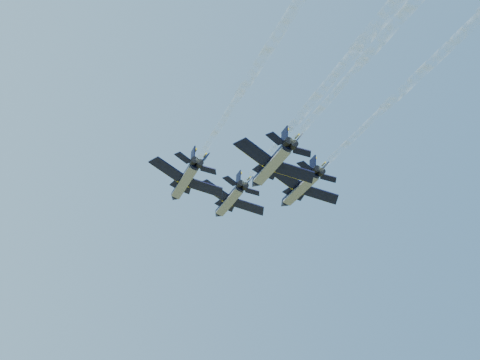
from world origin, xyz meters
TOP-DOWN VIEW (x-y plane):
  - jet_lead at (8.30, 12.27)m, footprint 11.80×17.26m
  - jet_left at (-5.37, 5.82)m, footprint 11.80×17.26m
  - jet_right at (12.89, -1.96)m, footprint 11.80×17.26m
  - jet_slot at (0.31, -9.64)m, footprint 11.80×17.26m

SIDE VIEW (x-z plane):
  - jet_lead at x=8.30m, z-range 98.46..104.19m
  - jet_left at x=-5.37m, z-range 98.46..104.19m
  - jet_right at x=12.89m, z-range 98.46..104.19m
  - jet_slot at x=0.31m, z-range 98.46..104.19m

